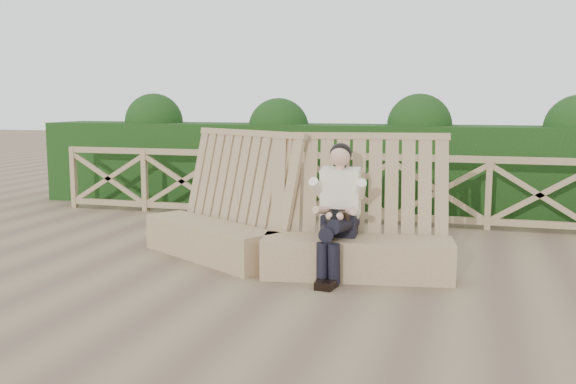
# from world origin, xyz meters

# --- Properties ---
(ground) EXTENTS (60.00, 60.00, 0.00)m
(ground) POSITION_xyz_m (0.00, 0.00, 0.00)
(ground) COLOR brown
(ground) RESTS_ON ground
(bench) EXTENTS (3.95, 1.72, 1.57)m
(bench) POSITION_xyz_m (-0.17, 0.58, 0.39)
(bench) COLOR #89704E
(bench) RESTS_ON ground
(woman) EXTENTS (0.44, 0.91, 1.46)m
(woman) POSITION_xyz_m (0.55, 0.32, 0.77)
(woman) COLOR black
(woman) RESTS_ON ground
(guardrail) EXTENTS (10.10, 0.09, 1.10)m
(guardrail) POSITION_xyz_m (0.00, 3.50, 0.55)
(guardrail) COLOR #917754
(guardrail) RESTS_ON ground
(hedge) EXTENTS (12.00, 1.20, 1.50)m
(hedge) POSITION_xyz_m (0.00, 4.70, 0.75)
(hedge) COLOR black
(hedge) RESTS_ON ground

